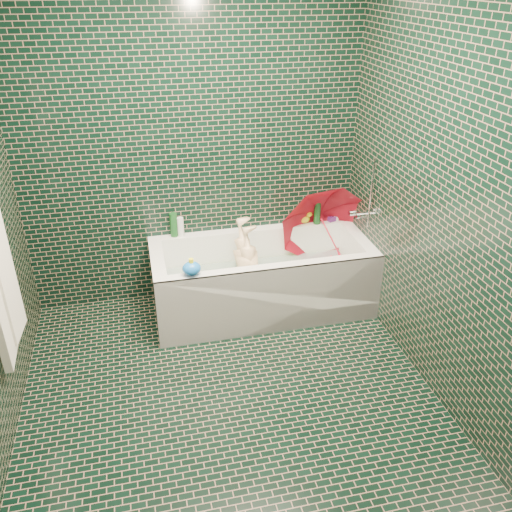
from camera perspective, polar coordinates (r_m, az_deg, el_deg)
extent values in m
plane|color=black|center=(3.58, -2.61, -15.05)|extent=(2.80, 2.80, 0.00)
plane|color=black|center=(4.18, -6.71, 11.25)|extent=(2.80, 0.00, 2.80)
plane|color=black|center=(1.74, 5.60, -15.75)|extent=(2.80, 0.00, 2.80)
plane|color=black|center=(3.33, 19.49, 5.37)|extent=(0.00, 2.80, 2.80)
cube|color=white|center=(4.41, 0.59, -4.48)|extent=(1.70, 0.75, 0.15)
cube|color=white|center=(4.54, -0.36, 0.60)|extent=(1.70, 0.10, 0.40)
cube|color=white|center=(3.99, 1.73, -3.61)|extent=(1.70, 0.10, 0.40)
cube|color=white|center=(4.50, 10.55, -0.20)|extent=(0.10, 0.55, 0.40)
cube|color=white|center=(4.17, -10.13, -2.59)|extent=(0.10, 0.55, 0.40)
cube|color=white|center=(4.00, 1.86, -4.82)|extent=(1.70, 0.02, 0.55)
cube|color=#42CF29|center=(4.36, 0.60, -3.59)|extent=(1.35, 0.47, 0.01)
cube|color=silver|center=(4.29, 0.61, -1.95)|extent=(1.48, 0.53, 0.00)
cylinder|color=silver|center=(4.35, 11.35, 4.26)|extent=(0.14, 0.05, 0.05)
cylinder|color=silver|center=(4.37, 10.08, 4.49)|extent=(0.05, 0.04, 0.04)
cylinder|color=silver|center=(4.18, 12.05, 6.46)|extent=(0.01, 0.01, 0.55)
imported|color=beige|center=(4.25, -0.57, -2.07)|extent=(0.93, 0.34, 0.29)
imported|color=red|center=(4.38, 7.77, 2.18)|extent=(0.81, 0.87, 0.87)
imported|color=white|center=(4.63, 8.31, 3.62)|extent=(0.12, 0.12, 0.28)
imported|color=#511C6B|center=(4.63, 8.25, 3.60)|extent=(0.11, 0.11, 0.19)
imported|color=#14461B|center=(4.69, 8.92, 3.86)|extent=(0.16, 0.16, 0.18)
cylinder|color=#14461B|center=(4.54, 6.46, 4.54)|extent=(0.06, 0.06, 0.19)
cylinder|color=silver|center=(4.65, 9.30, 4.87)|extent=(0.06, 0.06, 0.18)
cylinder|color=#14461B|center=(4.34, -8.65, 3.27)|extent=(0.07, 0.07, 0.20)
cylinder|color=white|center=(4.34, -7.95, 3.05)|extent=(0.07, 0.07, 0.16)
ellipsoid|color=#FFF41A|center=(4.56, 5.09, 3.93)|extent=(0.12, 0.11, 0.07)
sphere|color=#FFF41A|center=(4.54, 5.60, 4.41)|extent=(0.05, 0.05, 0.05)
cone|color=orange|center=(4.54, 5.93, 4.35)|extent=(0.03, 0.03, 0.02)
ellipsoid|color=blue|center=(3.78, -6.79, -1.32)|extent=(0.16, 0.14, 0.10)
cylinder|color=#FFF41A|center=(3.75, -6.84, -0.54)|extent=(0.03, 0.03, 0.04)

